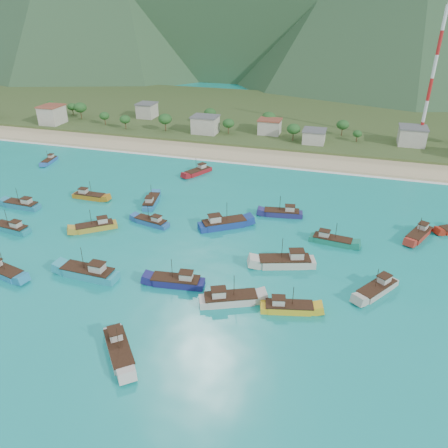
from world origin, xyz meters
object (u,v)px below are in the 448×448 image
(boat_6, at_px, (89,196))
(boat_26, at_px, (377,289))
(boat_7, at_px, (419,235))
(boat_20, at_px, (151,222))
(boat_4, at_px, (177,282))
(boat_25, at_px, (223,224))
(boat_29, at_px, (282,213))
(boat_10, at_px, (151,202))
(boat_8, at_px, (89,273))
(boat_12, at_px, (3,272))
(boat_0, at_px, (22,205))
(boat_14, at_px, (11,228))
(boat_30, at_px, (229,299))
(boat_19, at_px, (96,227))
(boat_3, at_px, (50,161))
(boat_22, at_px, (119,350))
(boat_15, at_px, (331,241))
(boat_16, at_px, (288,308))
(radio_tower, at_px, (432,78))
(boat_9, at_px, (286,262))
(boat_2, at_px, (198,172))

(boat_6, distance_m, boat_26, 82.62)
(boat_7, distance_m, boat_26, 28.12)
(boat_20, bearing_deg, boat_4, -132.17)
(boat_7, bearing_deg, boat_4, 61.72)
(boat_25, relative_size, boat_29, 1.14)
(boat_10, bearing_deg, boat_8, -96.92)
(boat_29, bearing_deg, boat_12, 122.30)
(boat_0, xyz_separation_m, boat_8, (36.28, -24.47, 0.21))
(boat_14, relative_size, boat_26, 0.99)
(boat_30, bearing_deg, boat_26, 89.20)
(boat_19, height_order, boat_29, boat_29)
(boat_14, height_order, boat_30, boat_30)
(boat_3, bearing_deg, boat_22, 122.89)
(boat_8, relative_size, boat_22, 1.20)
(boat_15, relative_size, boat_16, 1.00)
(boat_20, bearing_deg, boat_10, 37.32)
(boat_29, bearing_deg, boat_30, 166.78)
(boat_0, relative_size, boat_25, 0.87)
(boat_3, height_order, boat_12, boat_12)
(boat_20, distance_m, boat_30, 37.89)
(boat_12, bearing_deg, boat_14, -131.55)
(boat_4, distance_m, boat_10, 40.43)
(boat_16, height_order, boat_25, boat_25)
(boat_25, distance_m, boat_26, 40.92)
(boat_29, bearing_deg, boat_22, 155.17)
(boat_16, height_order, boat_26, boat_26)
(boat_12, bearing_deg, boat_16, 107.95)
(radio_tower, height_order, boat_6, radio_tower)
(boat_6, distance_m, boat_10, 18.89)
(boat_9, height_order, boat_20, boat_9)
(boat_9, bearing_deg, boat_29, -6.48)
(boat_3, distance_m, boat_22, 103.14)
(boat_9, height_order, boat_12, boat_9)
(boat_20, relative_size, boat_22, 0.95)
(boat_10, relative_size, boat_22, 1.00)
(boat_16, relative_size, boat_30, 0.89)
(boat_4, xyz_separation_m, boat_22, (-1.88, -20.49, -0.00))
(boat_9, distance_m, boat_16, 15.43)
(boat_2, bearing_deg, boat_9, 154.85)
(boat_25, bearing_deg, boat_3, -146.03)
(boat_9, xyz_separation_m, boat_25, (-18.03, 13.27, -0.01))
(boat_0, height_order, boat_10, boat_0)
(boat_10, relative_size, boat_29, 0.98)
(boat_9, xyz_separation_m, boat_14, (-68.11, -3.55, -0.24))
(boat_12, relative_size, boat_25, 0.90)
(boat_22, bearing_deg, boat_4, -135.00)
(boat_7, relative_size, boat_25, 0.86)
(boat_0, xyz_separation_m, boat_25, (56.77, 4.61, 0.19))
(boat_20, relative_size, boat_30, 0.85)
(boat_16, bearing_deg, boat_8, -102.05)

